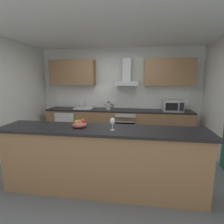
% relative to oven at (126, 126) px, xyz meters
% --- Properties ---
extents(ground, '(5.54, 4.79, 0.02)m').
position_rel_oven_xyz_m(ground, '(-0.22, -1.55, -0.47)').
color(ground, slate).
extents(ceiling, '(5.54, 4.79, 0.02)m').
position_rel_oven_xyz_m(ceiling, '(-0.22, -1.55, 2.15)').
color(ceiling, white).
extents(wall_back, '(5.54, 0.12, 2.60)m').
position_rel_oven_xyz_m(wall_back, '(-0.22, 0.41, 0.84)').
color(wall_back, silver).
rests_on(wall_back, ground).
extents(backsplash_tile, '(3.86, 0.02, 0.66)m').
position_rel_oven_xyz_m(backsplash_tile, '(-0.22, 0.33, 0.77)').
color(backsplash_tile, white).
extents(counter_back, '(4.00, 0.60, 0.90)m').
position_rel_oven_xyz_m(counter_back, '(-0.22, 0.03, -0.01)').
color(counter_back, olive).
rests_on(counter_back, ground).
extents(counter_island, '(3.13, 0.64, 1.02)m').
position_rel_oven_xyz_m(counter_island, '(-0.19, -2.36, 0.05)').
color(counter_island, olive).
rests_on(counter_island, ground).
extents(upper_cabinets, '(3.94, 0.32, 0.70)m').
position_rel_oven_xyz_m(upper_cabinets, '(-0.22, 0.18, 1.45)').
color(upper_cabinets, olive).
extents(oven, '(0.60, 0.62, 0.80)m').
position_rel_oven_xyz_m(oven, '(0.00, 0.00, 0.00)').
color(oven, slate).
rests_on(oven, ground).
extents(refrigerator, '(0.58, 0.60, 0.85)m').
position_rel_oven_xyz_m(refrigerator, '(-1.68, -0.00, -0.03)').
color(refrigerator, white).
rests_on(refrigerator, ground).
extents(microwave, '(0.50, 0.38, 0.30)m').
position_rel_oven_xyz_m(microwave, '(1.23, -0.03, 0.59)').
color(microwave, '#B7BABC').
rests_on(microwave, counter_back).
extents(sink, '(0.50, 0.40, 0.26)m').
position_rel_oven_xyz_m(sink, '(-1.20, 0.01, 0.47)').
color(sink, silver).
rests_on(sink, counter_back).
extents(kettle, '(0.29, 0.15, 0.24)m').
position_rel_oven_xyz_m(kettle, '(-0.48, -0.03, 0.55)').
color(kettle, '#B7BABC').
rests_on(kettle, counter_back).
extents(range_hood, '(0.62, 0.45, 0.72)m').
position_rel_oven_xyz_m(range_hood, '(0.00, 0.13, 1.33)').
color(range_hood, '#B7BABC').
extents(wine_glass, '(0.08, 0.08, 0.18)m').
position_rel_oven_xyz_m(wine_glass, '(-0.02, -2.42, 0.68)').
color(wine_glass, silver).
rests_on(wine_glass, counter_island).
extents(fruit_bowl, '(0.22, 0.22, 0.13)m').
position_rel_oven_xyz_m(fruit_bowl, '(-0.54, -2.33, 0.60)').
color(fruit_bowl, '#B24C47').
rests_on(fruit_bowl, counter_island).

